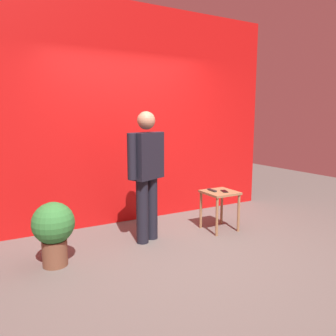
{
  "coord_description": "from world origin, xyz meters",
  "views": [
    {
      "loc": [
        -1.93,
        -3.03,
        1.56
      ],
      "look_at": [
        0.06,
        0.55,
        0.92
      ],
      "focal_mm": 34.99,
      "sensor_mm": 36.0,
      "label": 1
    }
  ],
  "objects": [
    {
      "name": "ground_plane",
      "position": [
        0.0,
        0.0,
        0.0
      ],
      "size": [
        12.0,
        12.0,
        0.0
      ],
      "primitive_type": "plane",
      "color": "#59544F"
    },
    {
      "name": "standing_person",
      "position": [
        -0.22,
        0.6,
        0.91
      ],
      "size": [
        0.63,
        0.38,
        1.63
      ],
      "color": "black",
      "rests_on": "ground_plane"
    },
    {
      "name": "side_table",
      "position": [
        0.84,
        0.48,
        0.44
      ],
      "size": [
        0.43,
        0.43,
        0.55
      ],
      "color": "olive",
      "rests_on": "ground_plane"
    },
    {
      "name": "cell_phone",
      "position": [
        0.88,
        0.43,
        0.55
      ],
      "size": [
        0.11,
        0.16,
        0.01
      ],
      "primitive_type": "cube",
      "rotation": [
        0.0,
        0.0,
        -0.34
      ],
      "color": "black",
      "rests_on": "side_table"
    },
    {
      "name": "back_wall_red",
      "position": [
        0.0,
        1.52,
        1.59
      ],
      "size": [
        4.73,
        0.12,
        3.17
      ],
      "primitive_type": "cube",
      "color": "red",
      "rests_on": "ground_plane"
    },
    {
      "name": "potted_plant",
      "position": [
        -1.38,
        0.42,
        0.41
      ],
      "size": [
        0.44,
        0.44,
        0.69
      ],
      "color": "brown",
      "rests_on": "ground_plane"
    },
    {
      "name": "tv_remote",
      "position": [
        0.75,
        0.55,
        0.56
      ],
      "size": [
        0.05,
        0.17,
        0.02
      ],
      "primitive_type": "cube",
      "rotation": [
        0.0,
        0.0,
        -0.03
      ],
      "color": "black",
      "rests_on": "side_table"
    }
  ]
}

